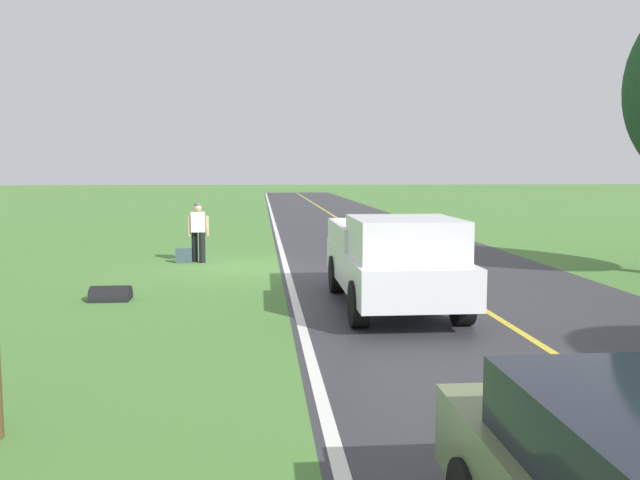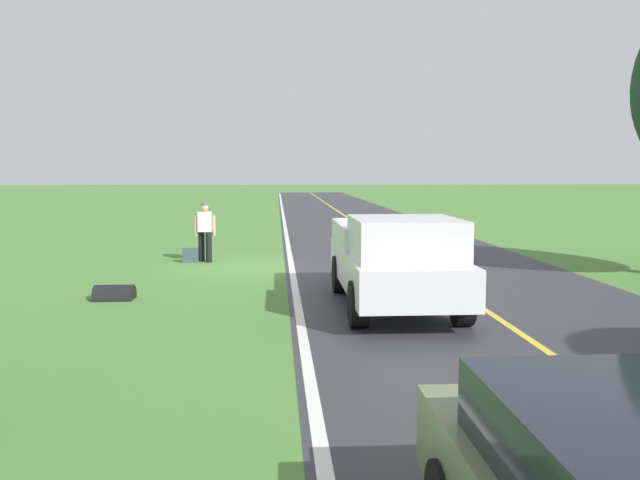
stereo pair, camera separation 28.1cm
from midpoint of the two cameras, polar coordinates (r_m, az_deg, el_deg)
ground_plane at (r=18.63m, az=-6.49°, el=-2.27°), size 200.00×200.00×0.00m
road_surface at (r=19.07m, az=7.39°, el=-2.08°), size 7.49×120.00×0.00m
lane_edge_line at (r=18.63m, az=-3.38°, el=-2.23°), size 0.16×117.60×0.00m
lane_centre_line at (r=19.07m, az=7.39°, el=-2.08°), size 0.14×117.60×0.00m
hitchhiker_walking at (r=19.67m, az=-10.75°, el=0.97°), size 0.62×0.51×1.75m
suitcase_carried at (r=19.70m, az=-11.94°, el=-1.30°), size 0.47×0.22×0.42m
pickup_truck_passing at (r=12.86m, az=5.76°, el=-1.64°), size 2.10×5.40×1.82m
drainage_culvert at (r=14.50m, az=-17.93°, el=-4.90°), size 0.80×0.60×0.60m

